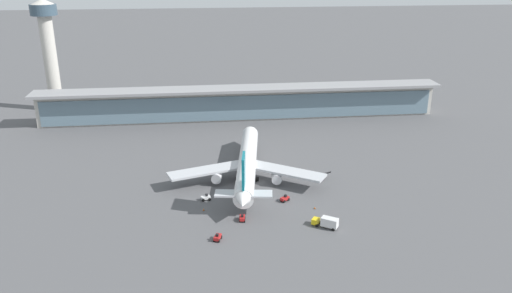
% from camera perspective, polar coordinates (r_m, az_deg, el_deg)
% --- Properties ---
extents(ground_plane, '(1200.00, 1200.00, 0.00)m').
position_cam_1_polar(ground_plane, '(171.01, 0.45, -3.98)').
color(ground_plane, '#515154').
extents(airliner_on_stand, '(51.80, 67.92, 18.11)m').
position_cam_1_polar(airliner_on_stand, '(171.05, -1.00, -1.89)').
color(airliner_on_stand, white).
rests_on(airliner_on_stand, ground).
extents(service_truck_near_nose_grey, '(6.93, 2.96, 2.70)m').
position_cam_1_polar(service_truck_near_nose_grey, '(174.67, 6.99, -3.30)').
color(service_truck_near_nose_grey, gray).
rests_on(service_truck_near_nose_grey, ground).
extents(service_truck_under_wing_white, '(3.18, 2.32, 2.05)m').
position_cam_1_polar(service_truck_under_wing_white, '(159.18, -5.63, -5.70)').
color(service_truck_under_wing_white, silver).
rests_on(service_truck_under_wing_white, ground).
extents(service_truck_mid_apron_red, '(2.59, 3.27, 2.05)m').
position_cam_1_polar(service_truck_mid_apron_red, '(137.99, -4.32, -10.09)').
color(service_truck_mid_apron_red, '#B21E1E').
rests_on(service_truck_mid_apron_red, ground).
extents(service_truck_by_tail_red, '(3.30, 3.11, 2.05)m').
position_cam_1_polar(service_truck_by_tail_red, '(158.11, 3.24, -5.82)').
color(service_truck_by_tail_red, '#B21E1E').
rests_on(service_truck_by_tail_red, ground).
extents(service_truck_on_taxiway_red, '(2.02, 3.04, 2.05)m').
position_cam_1_polar(service_truck_on_taxiway_red, '(146.93, -1.54, -7.98)').
color(service_truck_on_taxiway_red, '#B21E1E').
rests_on(service_truck_on_taxiway_red, ground).
extents(service_truck_at_far_stand_yellow, '(7.35, 5.97, 3.10)m').
position_cam_1_polar(service_truck_at_far_stand_yellow, '(144.42, 7.92, -8.37)').
color(service_truck_at_far_stand_yellow, yellow).
rests_on(service_truck_at_far_stand_yellow, ground).
extents(terminal_building, '(183.60, 12.80, 15.20)m').
position_cam_1_polar(terminal_building, '(234.71, -1.69, 4.97)').
color(terminal_building, beige).
rests_on(terminal_building, ground).
extents(control_tower, '(12.00, 12.00, 57.58)m').
position_cam_1_polar(control_tower, '(262.75, -22.20, 10.46)').
color(control_tower, beige).
rests_on(control_tower, ground).
extents(safety_cone_alpha, '(0.62, 0.62, 0.70)m').
position_cam_1_polar(safety_cone_alpha, '(154.56, 6.58, -6.82)').
color(safety_cone_alpha, orange).
rests_on(safety_cone_alpha, ground).
extents(safety_cone_bravo, '(0.62, 0.62, 0.70)m').
position_cam_1_polar(safety_cone_bravo, '(153.32, -5.87, -7.03)').
color(safety_cone_bravo, orange).
rests_on(safety_cone_bravo, ground).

